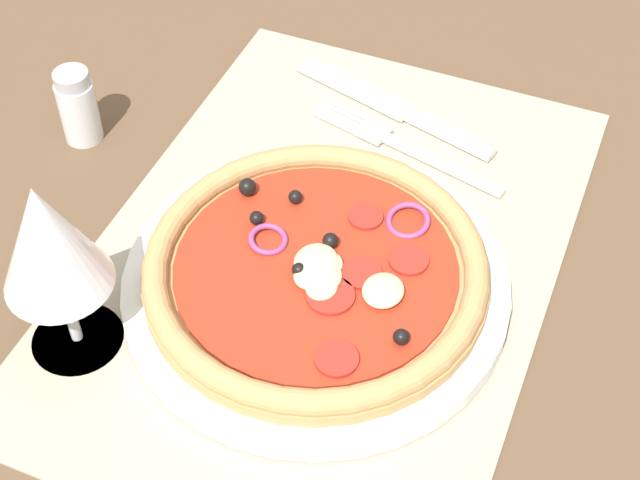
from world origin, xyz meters
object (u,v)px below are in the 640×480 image
Objects in this scene: pizza at (316,268)px; pepper_shaker at (78,107)px; wine_glass at (48,243)px; knife at (391,106)px; plate at (316,285)px; fork at (397,143)px.

pizza is 3.67× the size of pepper_shaker.
pizza is 1.65× the size of wine_glass.
knife is at bearing -60.52° from pepper_shaker.
knife is 26.41cm from pepper_shaker.
knife is at bearing 5.01° from plate.
plate is 21.46cm from knife.
wine_glass reaches higher than pepper_shaker.
wine_glass reaches higher than pizza.
pepper_shaker is (-12.93, 22.87, 2.60)cm from knife.
pizza is 1.25× the size of knife.
plate is 4.14× the size of pepper_shaker.
knife is at bearing -50.67° from fork.
fork is 32.02cm from wine_glass.
fork is at bearing -0.34° from pizza.
fork is at bearing -70.80° from pepper_shaker.
pepper_shaker reaches higher than pizza.
pepper_shaker reaches higher than knife.
pizza is at bearing -108.77° from pepper_shaker.
plate is 17.11cm from fork.
fork is at bearing -0.51° from plate.
pepper_shaker is (8.43, 24.80, 0.31)cm from pizza.
plate is at bearing 110.88° from knife.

